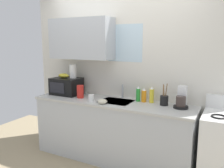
{
  "coord_description": "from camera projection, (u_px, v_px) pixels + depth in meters",
  "views": [
    {
      "loc": [
        1.53,
        -2.93,
        1.74
      ],
      "look_at": [
        0.0,
        0.0,
        1.15
      ],
      "focal_mm": 37.77,
      "sensor_mm": 36.0,
      "label": 1
    }
  ],
  "objects": [
    {
      "name": "dish_soap_bottle_yellow",
      "position": [
        152.0,
        95.0,
        3.3
      ],
      "size": [
        0.06,
        0.06,
        0.23
      ],
      "color": "yellow",
      "rests_on": "counter_unit"
    },
    {
      "name": "coffee_maker",
      "position": [
        181.0,
        100.0,
        3.05
      ],
      "size": [
        0.19,
        0.21,
        0.28
      ],
      "color": "black",
      "rests_on": "counter_unit"
    },
    {
      "name": "counter_unit",
      "position": [
        112.0,
        130.0,
        3.48
      ],
      "size": [
        2.39,
        0.63,
        0.9
      ],
      "color": "#B2B7BC",
      "rests_on": "ground"
    },
    {
      "name": "dish_soap_bottle_orange",
      "position": [
        144.0,
        95.0,
        3.34
      ],
      "size": [
        0.07,
        0.07,
        0.2
      ],
      "color": "orange",
      "rests_on": "counter_unit"
    },
    {
      "name": "dish_soap_bottle_green",
      "position": [
        138.0,
        94.0,
        3.38
      ],
      "size": [
        0.06,
        0.06,
        0.22
      ],
      "color": "green",
      "rests_on": "counter_unit"
    },
    {
      "name": "utensil_crock",
      "position": [
        164.0,
        100.0,
        3.17
      ],
      "size": [
        0.11,
        0.11,
        0.3
      ],
      "color": "black",
      "rests_on": "counter_unit"
    },
    {
      "name": "small_bowl",
      "position": [
        103.0,
        102.0,
        3.25
      ],
      "size": [
        0.13,
        0.13,
        0.06
      ],
      "primitive_type": "ellipsoid",
      "color": "beige",
      "rests_on": "counter_unit"
    },
    {
      "name": "banana_bunch",
      "position": [
        64.0,
        76.0,
        3.81
      ],
      "size": [
        0.2,
        0.11,
        0.07
      ],
      "primitive_type": "ellipsoid",
      "color": "gold",
      "rests_on": "microwave"
    },
    {
      "name": "cereal_canister",
      "position": [
        80.0,
        92.0,
        3.58
      ],
      "size": [
        0.1,
        0.1,
        0.19
      ],
      "primitive_type": "cylinder",
      "color": "red",
      "rests_on": "counter_unit"
    },
    {
      "name": "microwave",
      "position": [
        66.0,
        86.0,
        3.82
      ],
      "size": [
        0.46,
        0.35,
        0.27
      ],
      "color": "black",
      "rests_on": "counter_unit"
    },
    {
      "name": "mug_white",
      "position": [
        91.0,
        98.0,
        3.4
      ],
      "size": [
        0.08,
        0.08,
        0.09
      ],
      "primitive_type": "cylinder",
      "color": "white",
      "rests_on": "counter_unit"
    },
    {
      "name": "paper_towel_roll",
      "position": [
        73.0,
        71.0,
        3.77
      ],
      "size": [
        0.11,
        0.11,
        0.22
      ],
      "primitive_type": "cylinder",
      "color": "white",
      "rests_on": "microwave"
    },
    {
      "name": "sink_faucet",
      "position": [
        123.0,
        91.0,
        3.57
      ],
      "size": [
        0.03,
        0.03,
        0.21
      ],
      "primitive_type": "cylinder",
      "color": "#B2B5BA",
      "rests_on": "counter_unit"
    },
    {
      "name": "kitchen_wall_assembly",
      "position": [
        114.0,
        67.0,
        3.65
      ],
      "size": [
        3.16,
        0.42,
        2.5
      ],
      "color": "silver",
      "rests_on": "ground"
    }
  ]
}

